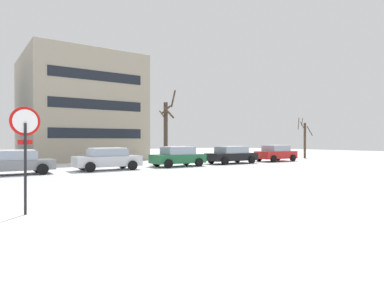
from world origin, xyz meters
name	(u,v)px	position (x,y,z in m)	size (l,w,h in m)	color
ground_plane	(97,197)	(0.00, 0.00, 0.00)	(120.00, 120.00, 0.00)	white
road_surface	(68,185)	(0.00, 3.94, 0.00)	(80.00, 9.88, 0.00)	silver
stop_sign	(25,139)	(-2.49, -1.65, 2.00)	(0.76, 0.14, 2.85)	black
parked_car_gray	(13,162)	(-1.43, 10.15, 0.73)	(4.35, 2.11, 1.43)	slate
parked_car_silver	(107,159)	(4.08, 9.99, 0.76)	(4.35, 2.09, 1.49)	silver
parked_car_green	(178,156)	(9.60, 9.99, 0.77)	(4.11, 2.15, 1.53)	#1E6038
parked_car_black	(231,155)	(15.12, 10.12, 0.75)	(4.54, 2.20, 1.48)	black
parked_car_red	(276,153)	(20.64, 10.03, 0.78)	(4.05, 2.16, 1.55)	red
tree_far_mid	(305,139)	(27.77, 12.09, 2.17)	(1.67, 1.69, 4.64)	#423326
tree_far_right	(166,129)	(10.67, 13.55, 2.94)	(1.53, 1.55, 6.28)	#423326
building_far_right	(79,109)	(6.32, 24.42, 5.30)	(10.70, 11.96, 10.60)	#9E937F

